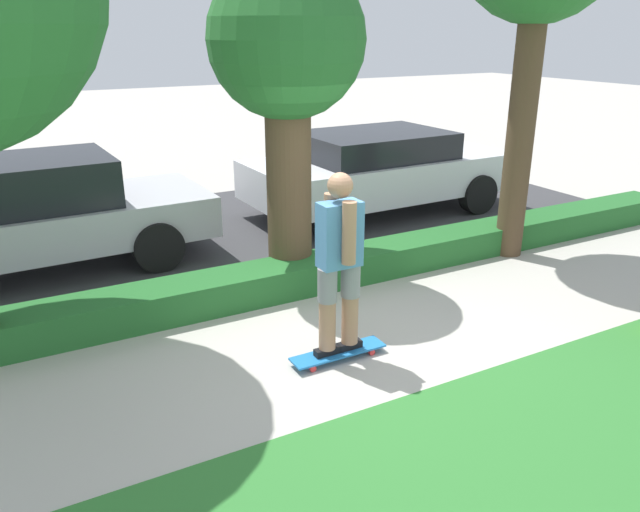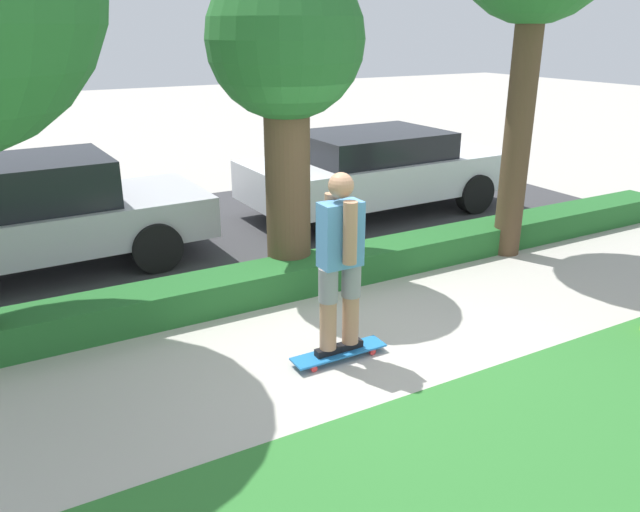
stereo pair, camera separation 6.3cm
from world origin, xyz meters
name	(u,v)px [view 1 (the left image)]	position (x,y,z in m)	size (l,w,h in m)	color
ground_plane	(359,346)	(0.00, 0.00, 0.00)	(60.00, 60.00, 0.00)	#ADA89E
street_asphalt	(218,234)	(0.00, 4.20, 0.00)	(13.76, 5.00, 0.01)	#38383A
hedge_row	(290,277)	(0.00, 1.60, 0.19)	(13.76, 0.60, 0.38)	#236028
skateboard	(338,353)	(-0.32, -0.13, 0.07)	(0.98, 0.24, 0.08)	#1E6BAD
skater_person	(339,260)	(-0.32, -0.13, 1.04)	(0.51, 0.46, 1.79)	black
tree_mid	(287,57)	(0.15, 1.90, 2.77)	(1.82, 1.82, 3.87)	brown
parked_car_front	(26,214)	(-2.71, 3.90, 0.79)	(4.69, 1.94, 1.51)	#B7B7BC
parked_car_middle	(379,169)	(2.93, 4.06, 0.77)	(4.71, 2.09, 1.42)	silver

